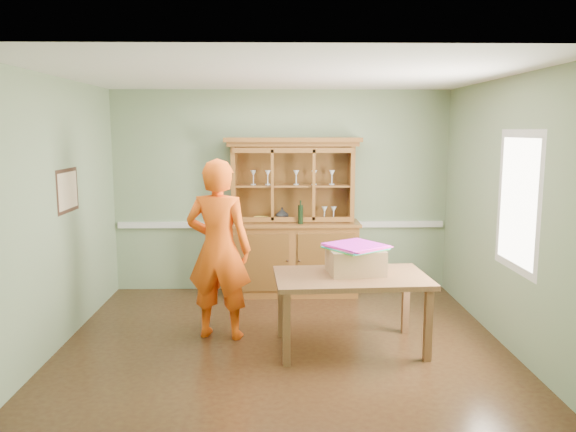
{
  "coord_description": "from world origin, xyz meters",
  "views": [
    {
      "loc": [
        -0.07,
        -5.54,
        2.17
      ],
      "look_at": [
        0.06,
        0.4,
        1.26
      ],
      "focal_mm": 35.0,
      "sensor_mm": 36.0,
      "label": 1
    }
  ],
  "objects_px": {
    "cardboard_box": "(355,261)",
    "person": "(219,249)",
    "china_hutch": "(293,240)",
    "dining_table": "(351,284)"
  },
  "relations": [
    {
      "from": "cardboard_box",
      "to": "person",
      "type": "xyz_separation_m",
      "value": [
        -1.39,
        0.26,
        0.07
      ]
    },
    {
      "from": "china_hutch",
      "to": "person",
      "type": "relative_size",
      "value": 1.1
    },
    {
      "from": "dining_table",
      "to": "cardboard_box",
      "type": "bearing_deg",
      "value": 55.76
    },
    {
      "from": "china_hutch",
      "to": "person",
      "type": "height_order",
      "value": "china_hutch"
    },
    {
      "from": "cardboard_box",
      "to": "person",
      "type": "bearing_deg",
      "value": 169.23
    },
    {
      "from": "dining_table",
      "to": "cardboard_box",
      "type": "relative_size",
      "value": 2.9
    },
    {
      "from": "china_hutch",
      "to": "dining_table",
      "type": "height_order",
      "value": "china_hutch"
    },
    {
      "from": "dining_table",
      "to": "person",
      "type": "relative_size",
      "value": 0.82
    },
    {
      "from": "cardboard_box",
      "to": "china_hutch",
      "type": "bearing_deg",
      "value": 107.31
    },
    {
      "from": "dining_table",
      "to": "china_hutch",
      "type": "bearing_deg",
      "value": 101.88
    }
  ]
}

